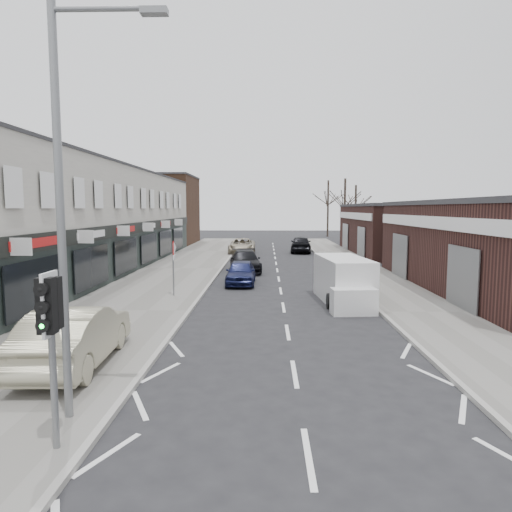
# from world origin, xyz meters

# --- Properties ---
(ground) EXTENTS (160.00, 160.00, 0.00)m
(ground) POSITION_xyz_m (0.00, 0.00, 0.00)
(ground) COLOR black
(ground) RESTS_ON ground
(pavement_left) EXTENTS (5.50, 64.00, 0.12)m
(pavement_left) POSITION_xyz_m (-6.75, 22.00, 0.06)
(pavement_left) COLOR slate
(pavement_left) RESTS_ON ground
(pavement_right) EXTENTS (3.50, 64.00, 0.12)m
(pavement_right) POSITION_xyz_m (5.75, 22.00, 0.06)
(pavement_right) COLOR slate
(pavement_right) RESTS_ON ground
(shop_terrace_left) EXTENTS (8.00, 41.00, 7.10)m
(shop_terrace_left) POSITION_xyz_m (-13.50, 19.50, 3.55)
(shop_terrace_left) COLOR beige
(shop_terrace_left) RESTS_ON ground
(brick_block_far) EXTENTS (8.00, 10.00, 8.00)m
(brick_block_far) POSITION_xyz_m (-13.50, 45.00, 4.00)
(brick_block_far) COLOR #492F1F
(brick_block_far) RESTS_ON ground
(right_unit_far) EXTENTS (10.00, 16.00, 4.50)m
(right_unit_far) POSITION_xyz_m (12.50, 34.00, 2.25)
(right_unit_far) COLOR #381D19
(right_unit_far) RESTS_ON ground
(tree_far_a) EXTENTS (3.60, 3.60, 8.00)m
(tree_far_a) POSITION_xyz_m (9.00, 48.00, 0.00)
(tree_far_a) COLOR #382D26
(tree_far_a) RESTS_ON ground
(tree_far_b) EXTENTS (3.60, 3.60, 7.50)m
(tree_far_b) POSITION_xyz_m (11.50, 54.00, 0.00)
(tree_far_b) COLOR #382D26
(tree_far_b) RESTS_ON ground
(tree_far_c) EXTENTS (3.60, 3.60, 8.50)m
(tree_far_c) POSITION_xyz_m (8.50, 60.00, 0.00)
(tree_far_c) COLOR #382D26
(tree_far_c) RESTS_ON ground
(traffic_light) EXTENTS (0.28, 0.60, 3.10)m
(traffic_light) POSITION_xyz_m (-4.40, -2.02, 2.41)
(traffic_light) COLOR slate
(traffic_light) RESTS_ON pavement_left
(street_lamp) EXTENTS (2.23, 0.22, 8.00)m
(street_lamp) POSITION_xyz_m (-4.53, -0.80, 4.62)
(street_lamp) COLOR slate
(street_lamp) RESTS_ON pavement_left
(warning_sign) EXTENTS (0.12, 0.80, 2.70)m
(warning_sign) POSITION_xyz_m (-5.16, 12.00, 2.20)
(warning_sign) COLOR slate
(warning_sign) RESTS_ON pavement_left
(white_van) EXTENTS (2.27, 5.43, 2.05)m
(white_van) POSITION_xyz_m (2.79, 11.13, 0.97)
(white_van) COLOR white
(white_van) RESTS_ON ground
(sedan_on_pavement) EXTENTS (1.91, 4.93, 1.60)m
(sedan_on_pavement) POSITION_xyz_m (-5.83, 2.23, 0.92)
(sedan_on_pavement) COLOR #A5A084
(sedan_on_pavement) RESTS_ON pavement_left
(pedestrian) EXTENTS (0.75, 0.61, 1.78)m
(pedestrian) POSITION_xyz_m (-7.71, 5.46, 1.01)
(pedestrian) COLOR black
(pedestrian) RESTS_ON pavement_left
(parked_car_left_a) EXTENTS (1.60, 3.98, 1.35)m
(parked_car_left_a) POSITION_xyz_m (-2.20, 16.05, 0.68)
(parked_car_left_a) COLOR #161C46
(parked_car_left_a) RESTS_ON ground
(parked_car_left_b) EXTENTS (2.48, 5.11, 1.43)m
(parked_car_left_b) POSITION_xyz_m (-2.20, 21.27, 0.72)
(parked_car_left_b) COLOR black
(parked_car_left_b) RESTS_ON ground
(parked_car_left_c) EXTENTS (2.45, 5.27, 1.46)m
(parked_car_left_c) POSITION_xyz_m (-3.09, 33.58, 0.73)
(parked_car_left_c) COLOR #A79C86
(parked_car_left_c) RESTS_ON ground
(parked_car_right_a) EXTENTS (1.64, 4.66, 1.53)m
(parked_car_right_a) POSITION_xyz_m (3.50, 18.10, 0.77)
(parked_car_right_a) COLOR silver
(parked_car_right_a) RESTS_ON ground
(parked_car_right_b) EXTENTS (2.28, 4.97, 1.65)m
(parked_car_right_b) POSITION_xyz_m (2.59, 34.93, 0.83)
(parked_car_right_b) COLOR black
(parked_car_right_b) RESTS_ON ground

